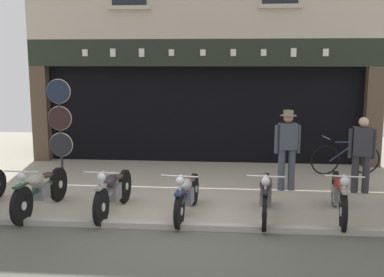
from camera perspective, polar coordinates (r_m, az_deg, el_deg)
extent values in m
cube|color=#A49D87|center=(12.64, 1.18, -3.30)|extent=(21.33, 10.00, 0.08)
cube|color=#A3A097|center=(7.91, -1.24, -10.86)|extent=(21.33, 0.16, 0.18)
cube|color=black|center=(14.69, 1.80, 3.80)|extent=(8.59, 4.00, 2.60)
cube|color=#4C3D2D|center=(13.62, -17.78, 2.89)|extent=(0.44, 0.36, 2.60)
cube|color=#4C3D2D|center=(13.07, 21.11, 2.45)|extent=(0.44, 0.36, 2.60)
cube|color=black|center=(12.94, 1.37, 3.60)|extent=(8.21, 0.03, 2.18)
cube|color=black|center=(12.44, 1.27, 10.38)|extent=(9.33, 0.24, 0.70)
cube|color=silver|center=(12.89, -12.86, 10.11)|extent=(0.14, 0.03, 0.18)
cube|color=silver|center=(12.68, -9.59, 10.23)|extent=(0.14, 0.03, 0.21)
cube|color=silver|center=(12.51, -6.14, 10.32)|extent=(0.14, 0.03, 0.22)
cube|color=silver|center=(12.38, -2.51, 10.37)|extent=(0.14, 0.03, 0.16)
cube|color=silver|center=(12.30, 1.33, 10.39)|extent=(0.14, 0.03, 0.16)
cube|color=silver|center=(12.28, 5.03, 10.35)|extent=(0.14, 0.03, 0.18)
cube|color=silver|center=(12.30, 8.69, 10.28)|extent=(0.14, 0.03, 0.17)
cube|color=silver|center=(12.37, 12.23, 10.17)|extent=(0.14, 0.03, 0.22)
cube|color=silver|center=(12.50, 15.93, 10.02)|extent=(0.14, 0.03, 0.19)
cube|color=#BEAE98|center=(12.61, -7.66, 15.48)|extent=(1.10, 0.12, 0.10)
cube|color=#BEAE98|center=(12.37, 10.65, 15.53)|extent=(1.10, 0.12, 0.10)
cylinder|color=black|center=(8.50, -19.97, -7.69)|extent=(0.12, 0.67, 0.67)
cylinder|color=silver|center=(8.50, -19.97, -7.69)|extent=(0.11, 0.15, 0.15)
cylinder|color=black|center=(9.70, -15.91, -5.36)|extent=(0.13, 0.67, 0.67)
cylinder|color=silver|center=(9.70, -15.91, -5.36)|extent=(0.12, 0.15, 0.15)
cube|color=#133420|center=(9.06, -17.84, -5.72)|extent=(0.17, 1.30, 0.07)
cube|color=slate|center=(9.08, -17.81, -6.15)|extent=(0.22, 0.33, 0.26)
ellipsoid|color=gray|center=(8.87, -18.40, -4.75)|extent=(0.25, 0.48, 0.20)
ellipsoid|color=#38281E|center=(9.24, -17.18, -4.25)|extent=(0.22, 0.31, 0.10)
cube|color=#133420|center=(8.41, -20.10, -5.38)|extent=(0.13, 0.37, 0.04)
sphere|color=silver|center=(8.42, -19.96, -4.32)|extent=(0.15, 0.15, 0.15)
cylinder|color=silver|center=(8.40, -19.99, -3.79)|extent=(0.62, 0.07, 0.02)
cylinder|color=silver|center=(8.45, -19.95, -5.74)|extent=(0.06, 0.27, 0.61)
cylinder|color=black|center=(8.11, -10.97, -8.17)|extent=(0.12, 0.65, 0.65)
cylinder|color=silver|center=(8.11, -10.97, -8.17)|extent=(0.11, 0.15, 0.14)
cylinder|color=black|center=(9.33, -8.17, -5.75)|extent=(0.13, 0.65, 0.65)
cylinder|color=silver|center=(9.33, -8.17, -5.75)|extent=(0.12, 0.15, 0.14)
cube|color=gray|center=(8.68, -9.49, -6.12)|extent=(0.16, 1.23, 0.07)
cube|color=slate|center=(8.70, -9.48, -6.56)|extent=(0.22, 0.33, 0.26)
ellipsoid|color=#261F25|center=(8.48, -9.87, -5.10)|extent=(0.25, 0.47, 0.20)
ellipsoid|color=#38281E|center=(8.86, -9.03, -4.59)|extent=(0.22, 0.31, 0.10)
cube|color=gray|center=(8.02, -11.05, -5.83)|extent=(0.13, 0.37, 0.04)
sphere|color=silver|center=(8.03, -10.94, -4.64)|extent=(0.15, 0.15, 0.15)
cylinder|color=silver|center=(8.01, -10.96, -4.09)|extent=(0.62, 0.07, 0.02)
cylinder|color=silver|center=(8.07, -10.94, -6.12)|extent=(0.05, 0.26, 0.61)
cylinder|color=black|center=(7.83, -1.55, -8.81)|extent=(0.13, 0.61, 0.60)
cylinder|color=silver|center=(7.83, -1.55, -8.81)|extent=(0.11, 0.14, 0.13)
cylinder|color=black|center=(9.11, 0.25, -6.17)|extent=(0.14, 0.61, 0.60)
cylinder|color=silver|center=(9.11, 0.25, -6.17)|extent=(0.12, 0.14, 0.13)
cube|color=#1D2C4E|center=(8.43, -0.58, -6.61)|extent=(0.19, 1.25, 0.07)
cube|color=slate|center=(8.45, -0.58, -7.07)|extent=(0.23, 0.34, 0.26)
ellipsoid|color=gray|center=(8.23, -0.81, -5.58)|extent=(0.26, 0.48, 0.20)
ellipsoid|color=#38281E|center=(8.62, -0.27, -5.02)|extent=(0.23, 0.32, 0.10)
cube|color=#1D2C4E|center=(7.74, -1.57, -6.55)|extent=(0.13, 0.37, 0.04)
sphere|color=silver|center=(7.75, -1.48, -5.16)|extent=(0.15, 0.15, 0.15)
cylinder|color=silver|center=(7.73, -1.48, -4.59)|extent=(0.62, 0.08, 0.02)
cylinder|color=silver|center=(7.78, -1.50, -6.70)|extent=(0.06, 0.25, 0.62)
cylinder|color=black|center=(7.82, 8.82, -8.78)|extent=(0.13, 0.65, 0.65)
cylinder|color=silver|center=(7.82, 8.82, -8.78)|extent=(0.11, 0.15, 0.14)
cylinder|color=black|center=(9.08, 9.02, -6.19)|extent=(0.14, 0.65, 0.65)
cylinder|color=silver|center=(9.08, 9.02, -6.19)|extent=(0.12, 0.15, 0.14)
cube|color=black|center=(8.41, 8.95, -6.61)|extent=(0.18, 1.21, 0.07)
cube|color=slate|center=(8.43, 8.93, -7.07)|extent=(0.23, 0.34, 0.26)
ellipsoid|color=black|center=(8.21, 8.96, -5.57)|extent=(0.26, 0.48, 0.20)
ellipsoid|color=#38281E|center=(8.60, 9.01, -5.02)|extent=(0.23, 0.32, 0.10)
cube|color=black|center=(7.72, 8.88, -6.35)|extent=(0.13, 0.37, 0.04)
sphere|color=silver|center=(7.74, 8.92, -5.12)|extent=(0.15, 0.15, 0.15)
cylinder|color=silver|center=(7.72, 8.94, -4.55)|extent=(0.62, 0.08, 0.02)
cylinder|color=silver|center=(7.77, 8.88, -6.66)|extent=(0.06, 0.27, 0.61)
cylinder|color=black|center=(8.06, 17.89, -8.50)|extent=(0.15, 0.68, 0.67)
cylinder|color=silver|center=(8.06, 17.89, -8.50)|extent=(0.12, 0.16, 0.15)
cylinder|color=black|center=(9.44, 17.00, -5.82)|extent=(0.16, 0.68, 0.67)
cylinder|color=silver|center=(9.44, 17.00, -5.82)|extent=(0.13, 0.16, 0.15)
cube|color=gray|center=(8.71, 17.45, -6.30)|extent=(0.23, 1.32, 0.07)
cube|color=slate|center=(8.73, 17.43, -6.74)|extent=(0.24, 0.34, 0.26)
ellipsoid|color=maroon|center=(8.50, 17.63, -5.31)|extent=(0.27, 0.48, 0.20)
ellipsoid|color=#38281E|center=(8.92, 17.35, -4.74)|extent=(0.23, 0.32, 0.10)
cube|color=gray|center=(7.96, 18.03, -6.06)|extent=(0.14, 0.37, 0.04)
sphere|color=silver|center=(7.98, 18.03, -4.95)|extent=(0.15, 0.15, 0.15)
cylinder|color=silver|center=(7.96, 18.06, -4.39)|extent=(0.62, 0.10, 0.02)
cylinder|color=silver|center=(8.02, 17.97, -6.44)|extent=(0.07, 0.29, 0.60)
cylinder|color=#3D424C|center=(10.31, 11.99, -3.65)|extent=(0.15, 0.15, 0.90)
cylinder|color=#3D424C|center=(10.25, 10.81, -3.69)|extent=(0.15, 0.15, 0.90)
cube|color=#3D424C|center=(10.15, 11.53, 0.26)|extent=(0.41, 0.28, 0.56)
cube|color=silver|center=(10.25, 11.37, 0.73)|extent=(0.14, 0.04, 0.31)
cube|color=black|center=(10.26, 11.34, 0.68)|extent=(0.05, 0.02, 0.29)
cylinder|color=#3D424C|center=(10.22, 12.78, -0.06)|extent=(0.09, 0.09, 0.60)
cylinder|color=#3D424C|center=(10.09, 10.24, -0.09)|extent=(0.09, 0.09, 0.60)
sphere|color=#9E7A5B|center=(10.09, 11.60, 2.45)|extent=(0.20, 0.20, 0.20)
cylinder|color=#7F705B|center=(10.09, 11.62, 2.76)|extent=(0.34, 0.34, 0.01)
cylinder|color=#7F705B|center=(10.08, 11.63, 3.07)|extent=(0.21, 0.21, 0.11)
cylinder|color=#2D2D33|center=(10.51, 20.36, -4.06)|extent=(0.15, 0.15, 0.81)
cylinder|color=#2D2D33|center=(10.47, 19.18, -4.04)|extent=(0.15, 0.15, 0.81)
cube|color=#2D2D33|center=(10.36, 19.98, -0.35)|extent=(0.40, 0.25, 0.60)
cube|color=silver|center=(10.46, 19.90, 0.15)|extent=(0.14, 0.03, 0.34)
cube|color=maroon|center=(10.48, 19.88, 0.10)|extent=(0.05, 0.02, 0.31)
cylinder|color=#2D2D33|center=(10.41, 21.24, -0.63)|extent=(0.09, 0.09, 0.62)
cylinder|color=#2D2D33|center=(10.33, 18.69, -0.57)|extent=(0.09, 0.09, 0.62)
sphere|color=tan|center=(10.30, 20.11, 1.91)|extent=(0.20, 0.20, 0.20)
cylinder|color=#232328|center=(11.78, -15.68, 1.26)|extent=(0.06, 0.06, 2.29)
cylinder|color=#192338|center=(11.67, -15.91, 5.52)|extent=(0.57, 0.03, 0.57)
torus|color=beige|center=(11.69, -15.89, 5.53)|extent=(0.59, 0.04, 0.59)
cylinder|color=black|center=(11.73, -15.77, 2.38)|extent=(0.57, 0.03, 0.57)
torus|color=beige|center=(11.75, -15.74, 2.39)|extent=(0.59, 0.04, 0.59)
cylinder|color=black|center=(11.83, -15.63, -0.73)|extent=(0.57, 0.03, 0.57)
torus|color=silver|center=(11.84, -15.60, -0.71)|extent=(0.59, 0.04, 0.59)
cube|color=beige|center=(12.76, 7.95, 4.57)|extent=(0.68, 0.02, 1.08)
cube|color=#1E3323|center=(12.71, 8.00, 6.53)|extent=(0.68, 0.01, 0.20)
torus|color=black|center=(11.95, 15.84, -2.54)|extent=(0.72, 0.15, 0.72)
torus|color=black|center=(12.33, 20.32, -2.40)|extent=(0.72, 0.15, 0.72)
cylinder|color=navy|center=(12.06, 17.71, -1.64)|extent=(0.60, 0.13, 0.44)
cylinder|color=navy|center=(12.05, 18.23, -0.42)|extent=(0.56, 0.12, 0.03)
cylinder|color=navy|center=(12.15, 19.00, -1.06)|extent=(0.12, 0.05, 0.52)
ellipsoid|color=#332319|center=(12.12, 19.24, 0.15)|extent=(0.26, 0.16, 0.06)
cylinder|color=silver|center=(11.85, 15.97, 0.11)|extent=(0.10, 0.50, 0.02)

